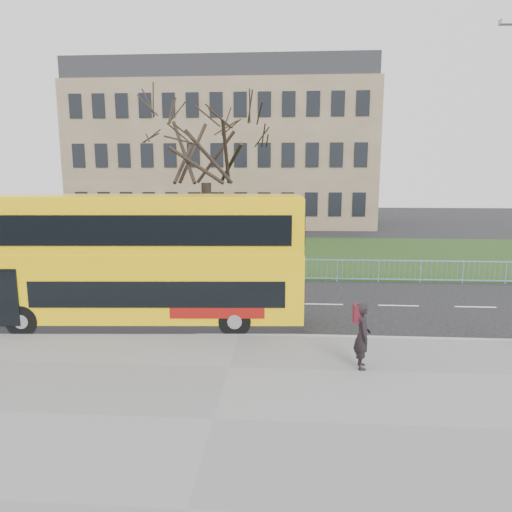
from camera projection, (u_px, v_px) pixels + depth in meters
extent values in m
plane|color=black|center=(244.00, 322.00, 16.18)|extent=(120.00, 120.00, 0.00)
cube|color=slate|center=(214.00, 421.00, 9.54)|extent=(80.00, 10.50, 0.12)
cube|color=gray|center=(239.00, 335.00, 14.65)|extent=(80.00, 0.20, 0.14)
cube|color=#1D3814|center=(264.00, 253.00, 30.23)|extent=(80.00, 15.40, 0.08)
cube|color=#77664C|center=(227.00, 158.00, 49.68)|extent=(30.00, 15.00, 14.00)
cube|color=yellow|center=(147.00, 287.00, 15.67)|extent=(10.71, 3.18, 1.96)
cube|color=yellow|center=(146.00, 254.00, 15.47)|extent=(10.71, 3.18, 0.34)
cube|color=yellow|center=(144.00, 224.00, 15.29)|extent=(10.66, 3.12, 1.76)
cube|color=black|center=(156.00, 295.00, 14.41)|extent=(8.14, 0.55, 0.86)
cube|color=black|center=(135.00, 231.00, 14.07)|extent=(9.71, 0.65, 0.96)
cylinder|color=black|center=(23.00, 321.00, 14.71)|extent=(1.06, 0.35, 1.05)
cylinder|color=black|center=(235.00, 321.00, 14.69)|extent=(1.06, 0.35, 1.05)
imported|color=black|center=(362.00, 336.00, 11.93)|extent=(0.43, 0.65, 1.77)
cube|color=#9A9CA2|center=(510.00, 22.00, 11.66)|extent=(0.51, 0.22, 0.13)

